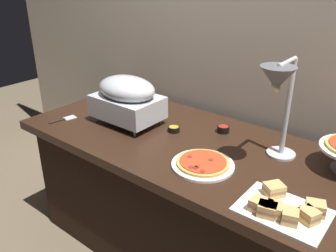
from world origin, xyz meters
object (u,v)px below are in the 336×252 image
Objects in this scene: chafing_dish at (127,98)px; serving_spatula at (64,119)px; sauce_cup_near at (223,129)px; heat_lamp at (279,88)px; sauce_cup_far at (174,129)px; sandwich_platter at (283,208)px; pizza_plate_front at (203,164)px.

chafing_dish is 2.25× the size of serving_spatula.
heat_lamp is at bearing -28.45° from sauce_cup_near.
sandwich_platter is at bearing -22.50° from sauce_cup_far.
heat_lamp reaches higher than sauce_cup_far.
sauce_cup_far is at bearing 24.69° from serving_spatula.
sandwich_platter is at bearing -41.66° from sauce_cup_near.
chafing_dish reaches higher than sandwich_platter.
sauce_cup_near is at bearing 25.25° from chafing_dish.
heat_lamp reaches higher than pizza_plate_front.
heat_lamp reaches higher than chafing_dish.
sauce_cup_near is 0.28m from sauce_cup_far.
heat_lamp is 1.50× the size of sandwich_platter.
sandwich_platter is 0.83m from sauce_cup_far.
sauce_cup_far is at bearing 147.66° from pizza_plate_front.
heat_lamp is 0.55m from sauce_cup_near.
sauce_cup_far reaches higher than serving_spatula.
pizza_plate_front is (-0.24, -0.19, -0.37)m from heat_lamp.
sauce_cup_far is (-0.34, 0.21, 0.00)m from pizza_plate_front.
serving_spatula is (-0.34, -0.21, -0.16)m from chafing_dish.
chafing_dish reaches higher than pizza_plate_front.
sauce_cup_near is (-0.12, 0.38, 0.01)m from pizza_plate_front.
chafing_dish is 1.19× the size of sandwich_platter.
chafing_dish is 0.58m from sauce_cup_near.
sandwich_platter reaches higher than pizza_plate_front.
heat_lamp is at bearing 37.82° from pizza_plate_front.
sandwich_platter is 4.74× the size of sauce_cup_near.
serving_spatula is at bearing -167.77° from heat_lamp.
sauce_cup_near is at bearing 37.11° from sauce_cup_far.
pizza_plate_front is at bearing -12.71° from chafing_dish.
sandwich_platter is at bearing -1.22° from serving_spatula.
serving_spatula is at bearing -155.31° from sauce_cup_far.
sandwich_platter is 1.90× the size of serving_spatula.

